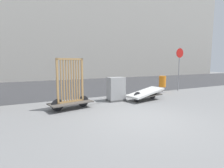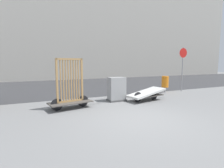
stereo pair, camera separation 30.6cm
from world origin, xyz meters
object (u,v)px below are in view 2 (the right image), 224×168
at_px(utility_cabinet, 117,90).
at_px(sign_post, 183,63).
at_px(bike_cart_with_bedframe, 70,93).
at_px(bike_cart_with_mattress, 146,94).
at_px(trash_bin, 165,82).

distance_m(utility_cabinet, sign_post, 5.30).
height_order(bike_cart_with_bedframe, utility_cabinet, bike_cart_with_bedframe).
bearing_deg(sign_post, utility_cabinet, -169.83).
bearing_deg(sign_post, bike_cart_with_bedframe, -168.92).
xyz_separation_m(bike_cart_with_mattress, sign_post, (3.72, 1.44, 1.48)).
relative_size(bike_cart_with_mattress, trash_bin, 2.48).
xyz_separation_m(trash_bin, sign_post, (1.35, -0.01, 1.16)).
height_order(utility_cabinet, trash_bin, utility_cabinet).
xyz_separation_m(bike_cart_with_mattress, utility_cabinet, (-1.34, 0.53, 0.18)).
xyz_separation_m(bike_cart_with_bedframe, bike_cart_with_mattress, (3.63, -0.00, -0.29)).
bearing_deg(bike_cart_with_bedframe, bike_cart_with_mattress, -11.65).
relative_size(bike_cart_with_bedframe, trash_bin, 2.38).
bearing_deg(utility_cabinet, sign_post, 10.17).
xyz_separation_m(utility_cabinet, trash_bin, (3.71, 0.92, 0.14)).
distance_m(bike_cart_with_mattress, utility_cabinet, 1.45).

